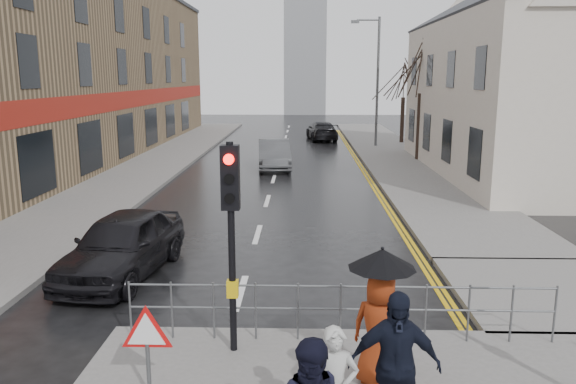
# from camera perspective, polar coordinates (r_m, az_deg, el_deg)

# --- Properties ---
(ground) EXTENTS (120.00, 120.00, 0.00)m
(ground) POSITION_cam_1_polar(r_m,az_deg,el_deg) (9.45, -6.91, -16.89)
(ground) COLOR black
(ground) RESTS_ON ground
(left_pavement) EXTENTS (4.00, 44.00, 0.14)m
(left_pavement) POSITION_cam_1_polar(r_m,az_deg,el_deg) (32.47, -12.42, 3.52)
(left_pavement) COLOR #605E5B
(left_pavement) RESTS_ON ground
(right_pavement) EXTENTS (4.00, 40.00, 0.14)m
(right_pavement) POSITION_cam_1_polar(r_m,az_deg,el_deg) (33.90, 10.35, 3.94)
(right_pavement) COLOR #605E5B
(right_pavement) RESTS_ON ground
(pavement_bridge_right) EXTENTS (4.00, 4.20, 0.14)m
(pavement_bridge_right) POSITION_cam_1_polar(r_m,az_deg,el_deg) (13.12, 25.08, -9.24)
(pavement_bridge_right) COLOR #605E5B
(pavement_bridge_right) RESTS_ON ground
(building_left_terrace) EXTENTS (8.00, 42.00, 10.00)m
(building_left_terrace) POSITION_cam_1_polar(r_m,az_deg,el_deg) (33.01, -22.73, 11.62)
(building_left_terrace) COLOR #8B7150
(building_left_terrace) RESTS_ON ground
(building_right_cream) EXTENTS (9.00, 16.40, 10.10)m
(building_right_cream) POSITION_cam_1_polar(r_m,az_deg,el_deg) (28.31, 24.22, 11.20)
(building_right_cream) COLOR beige
(building_right_cream) RESTS_ON ground
(church_tower) EXTENTS (5.00, 5.00, 18.00)m
(church_tower) POSITION_cam_1_polar(r_m,az_deg,el_deg) (70.35, 1.75, 15.30)
(church_tower) COLOR gray
(church_tower) RESTS_ON ground
(traffic_signal_near_left) EXTENTS (0.28, 0.27, 3.40)m
(traffic_signal_near_left) POSITION_cam_1_polar(r_m,az_deg,el_deg) (8.72, -5.82, -1.97)
(traffic_signal_near_left) COLOR black
(traffic_signal_near_left) RESTS_ON near_pavement
(guard_railing_front) EXTENTS (7.14, 0.04, 1.00)m
(guard_railing_front) POSITION_cam_1_polar(r_m,az_deg,el_deg) (9.55, 5.36, -10.82)
(guard_railing_front) COLOR #595B5E
(guard_railing_front) RESTS_ON near_pavement
(warning_sign) EXTENTS (0.80, 0.07, 1.35)m
(warning_sign) POSITION_cam_1_polar(r_m,az_deg,el_deg) (8.09, -14.17, -14.06)
(warning_sign) COLOR #595B5E
(warning_sign) RESTS_ON near_pavement
(street_lamp) EXTENTS (1.83, 0.25, 8.00)m
(street_lamp) POSITION_cam_1_polar(r_m,az_deg,el_deg) (36.49, 8.82, 11.82)
(street_lamp) COLOR #595B5E
(street_lamp) RESTS_ON right_pavement
(tree_near) EXTENTS (2.40, 2.40, 6.58)m
(tree_near) POSITION_cam_1_polar(r_m,az_deg,el_deg) (30.84, 13.44, 12.51)
(tree_near) COLOR #30211B
(tree_near) RESTS_ON right_pavement
(tree_far) EXTENTS (2.40, 2.40, 5.64)m
(tree_far) POSITION_cam_1_polar(r_m,az_deg,el_deg) (38.79, 11.70, 11.29)
(tree_far) COLOR #30211B
(tree_far) RESTS_ON right_pavement
(pedestrian_with_umbrella) EXTENTS (0.98, 0.96, 2.03)m
(pedestrian_with_umbrella) POSITION_cam_1_polar(r_m,az_deg,el_deg) (8.19, 9.36, -11.89)
(pedestrian_with_umbrella) COLOR maroon
(pedestrian_with_umbrella) RESTS_ON near_pavement
(pedestrian_d) EXTENTS (1.13, 0.50, 1.91)m
(pedestrian_d) POSITION_cam_1_polar(r_m,az_deg,el_deg) (7.16, 10.76, -16.99)
(pedestrian_d) COLOR black
(pedestrian_d) RESTS_ON near_pavement
(car_parked) EXTENTS (2.31, 4.52, 1.47)m
(car_parked) POSITION_cam_1_polar(r_m,az_deg,el_deg) (13.42, -16.48, -5.14)
(car_parked) COLOR black
(car_parked) RESTS_ON ground
(car_mid) EXTENTS (1.87, 4.49, 1.44)m
(car_mid) POSITION_cam_1_polar(r_m,az_deg,el_deg) (27.89, -1.41, 3.84)
(car_mid) COLOR #444649
(car_mid) RESTS_ON ground
(car_far) EXTENTS (2.36, 4.76, 1.33)m
(car_far) POSITION_cam_1_polar(r_m,az_deg,el_deg) (40.73, 3.46, 6.21)
(car_far) COLOR black
(car_far) RESTS_ON ground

